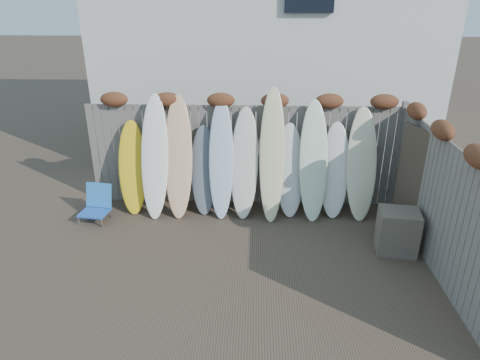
{
  "coord_description": "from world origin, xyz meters",
  "views": [
    {
      "loc": [
        0.25,
        -5.46,
        3.91
      ],
      "look_at": [
        0.0,
        1.2,
        1.0
      ],
      "focal_mm": 32.0,
      "sensor_mm": 36.0,
      "label": 1
    }
  ],
  "objects_px": {
    "beach_chair": "(97,204)",
    "surfboard_0": "(133,168)",
    "wooden_crate": "(397,231)",
    "lattice_panel": "(420,188)"
  },
  "relations": [
    {
      "from": "beach_chair",
      "to": "lattice_panel",
      "type": "bearing_deg",
      "value": -4.74
    },
    {
      "from": "wooden_crate",
      "to": "beach_chair",
      "type": "bearing_deg",
      "value": 170.25
    },
    {
      "from": "beach_chair",
      "to": "surfboard_0",
      "type": "distance_m",
      "value": 0.94
    },
    {
      "from": "lattice_panel",
      "to": "surfboard_0",
      "type": "xyz_separation_m",
      "value": [
        -5.08,
        0.91,
        -0.08
      ]
    },
    {
      "from": "beach_chair",
      "to": "lattice_panel",
      "type": "relative_size",
      "value": 0.35
    },
    {
      "from": "beach_chair",
      "to": "wooden_crate",
      "type": "height_order",
      "value": "wooden_crate"
    },
    {
      "from": "surfboard_0",
      "to": "wooden_crate",
      "type": "bearing_deg",
      "value": -21.27
    },
    {
      "from": "beach_chair",
      "to": "wooden_crate",
      "type": "distance_m",
      "value": 5.36
    },
    {
      "from": "beach_chair",
      "to": "surfboard_0",
      "type": "xyz_separation_m",
      "value": [
        0.62,
        0.44,
        0.56
      ]
    },
    {
      "from": "beach_chair",
      "to": "surfboard_0",
      "type": "height_order",
      "value": "surfboard_0"
    }
  ]
}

